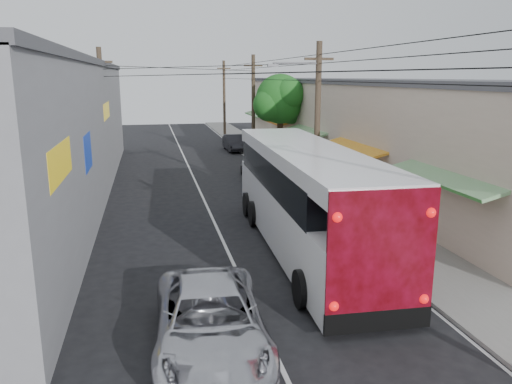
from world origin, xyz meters
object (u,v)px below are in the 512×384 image
at_px(coach_bus, 305,197).
at_px(pedestrian_near, 316,189).
at_px(parked_car_far, 234,143).
at_px(parked_suv, 274,177).
at_px(pedestrian_far, 349,186).
at_px(parked_car_mid, 253,167).
at_px(jeepney, 210,321).

bearing_deg(coach_bus, pedestrian_near, 69.30).
distance_m(parked_car_far, pedestrian_near, 19.88).
bearing_deg(parked_car_far, parked_suv, -93.38).
bearing_deg(pedestrian_near, pedestrian_far, -149.11).
distance_m(coach_bus, pedestrian_near, 6.56).
height_order(coach_bus, parked_suv, coach_bus).
relative_size(parked_car_far, pedestrian_far, 3.04).
bearing_deg(parked_suv, parked_car_far, 91.69).
bearing_deg(parked_suv, parked_car_mid, 96.72).
distance_m(jeepney, parked_suv, 16.77).
height_order(parked_suv, parked_car_mid, parked_suv).
bearing_deg(pedestrian_far, parked_suv, -36.51).
relative_size(coach_bus, jeepney, 2.44).
bearing_deg(parked_car_far, parked_car_mid, -95.32).
distance_m(coach_bus, parked_car_mid, 14.03).
xyz_separation_m(jeepney, parked_car_far, (6.07, 32.31, -0.07)).
relative_size(coach_bus, parked_suv, 2.25).
distance_m(coach_bus, jeepney, 7.93).
xyz_separation_m(parked_car_mid, pedestrian_near, (1.60, -7.98, 0.26)).
distance_m(parked_car_mid, pedestrian_far, 8.22).
bearing_deg(coach_bus, parked_car_mid, 88.35).
distance_m(parked_suv, parked_car_mid, 4.61).
bearing_deg(coach_bus, jeepney, -121.95).
xyz_separation_m(coach_bus, jeepney, (-4.37, -6.49, -1.24)).
height_order(jeepney, parked_car_mid, jeepney).
height_order(coach_bus, parked_car_far, coach_bus).
height_order(jeepney, parked_car_far, jeepney).
relative_size(jeepney, pedestrian_far, 3.98).
bearing_deg(jeepney, parked_suv, 73.98).
relative_size(coach_bus, parked_car_mid, 3.64).
bearing_deg(pedestrian_far, parked_car_far, -78.14).
xyz_separation_m(jeepney, pedestrian_near, (6.87, 12.45, 0.12)).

